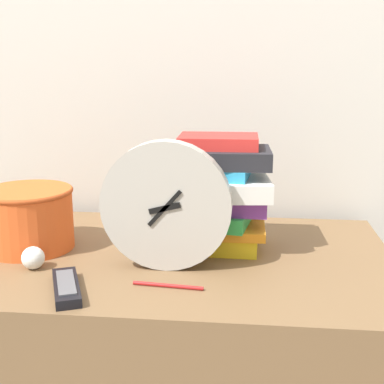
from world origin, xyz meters
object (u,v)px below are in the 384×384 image
(desk_clock, at_px, (166,206))
(crumpled_paper_ball, at_px, (33,258))
(basket, at_px, (28,217))
(tv_remote, at_px, (66,287))
(book_stack, at_px, (218,194))
(pen, at_px, (168,286))

(desk_clock, bearing_deg, crumpled_paper_ball, -172.96)
(basket, relative_size, crumpled_paper_ball, 4.36)
(basket, xyz_separation_m, tv_remote, (0.18, -0.24, -0.07))
(book_stack, distance_m, tv_remote, 0.43)
(book_stack, height_order, tv_remote, book_stack)
(pen, bearing_deg, crumpled_paper_ball, 167.70)
(desk_clock, bearing_deg, basket, 165.14)
(basket, bearing_deg, tv_remote, -54.13)
(book_stack, bearing_deg, tv_remote, -134.53)
(book_stack, relative_size, pen, 1.88)
(crumpled_paper_ball, height_order, pen, crumpled_paper_ball)
(desk_clock, distance_m, pen, 0.18)
(basket, bearing_deg, pen, -27.98)
(book_stack, height_order, crumpled_paper_ball, book_stack)
(book_stack, relative_size, basket, 1.25)
(pen, bearing_deg, tv_remote, -167.67)
(book_stack, xyz_separation_m, basket, (-0.46, -0.05, -0.06))
(book_stack, xyz_separation_m, crumpled_paper_ball, (-0.40, -0.18, -0.11))
(book_stack, xyz_separation_m, pen, (-0.09, -0.25, -0.13))
(tv_remote, bearing_deg, basket, 125.87)
(crumpled_paper_ball, bearing_deg, book_stack, 24.03)
(crumpled_paper_ball, xyz_separation_m, pen, (0.31, -0.07, -0.02))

